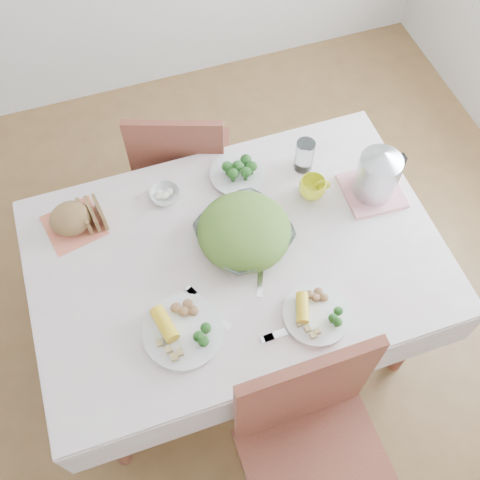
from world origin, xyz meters
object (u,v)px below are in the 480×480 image
object	(u,v)px
chair_near	(319,478)
chair_far	(184,161)
salad_bowl	(244,235)
yellow_mug	(312,188)
electric_kettle	(378,173)
dinner_plate_right	(317,315)
dinner_plate_left	(183,332)
dining_table	(237,299)

from	to	relation	value
chair_near	chair_far	world-z (taller)	chair_near
chair_far	salad_bowl	size ratio (longest dim) A/B	2.86
chair_near	yellow_mug	size ratio (longest dim) A/B	9.98
electric_kettle	dinner_plate_right	bearing A→B (deg)	-122.56
salad_bowl	yellow_mug	xyz separation A→B (m)	(0.32, 0.11, 0.00)
salad_bowl	dinner_plate_right	size ratio (longest dim) A/B	1.38
chair_far	yellow_mug	distance (m)	0.76
yellow_mug	chair_near	bearing A→B (deg)	-109.09
dinner_plate_left	yellow_mug	world-z (taller)	yellow_mug
electric_kettle	dining_table	bearing A→B (deg)	-158.90
dinner_plate_left	dining_table	bearing A→B (deg)	41.17
dinner_plate_right	electric_kettle	world-z (taller)	electric_kettle
chair_far	dinner_plate_right	bearing A→B (deg)	120.36
chair_far	yellow_mug	xyz separation A→B (m)	(0.38, -0.56, 0.34)
yellow_mug	electric_kettle	xyz separation A→B (m)	(0.23, -0.07, 0.08)
dining_table	yellow_mug	size ratio (longest dim) A/B	13.21
dinner_plate_right	dinner_plate_left	bearing A→B (deg)	169.24
chair_far	yellow_mug	bearing A→B (deg)	143.61
dining_table	salad_bowl	distance (m)	0.43
dinner_plate_left	yellow_mug	xyz separation A→B (m)	(0.63, 0.40, 0.03)
chair_far	dining_table	bearing A→B (deg)	110.99
chair_near	salad_bowl	size ratio (longest dim) A/B	3.26
salad_bowl	dinner_plate_left	xyz separation A→B (m)	(-0.31, -0.28, -0.03)
dinner_plate_right	yellow_mug	bearing A→B (deg)	69.49
yellow_mug	electric_kettle	distance (m)	0.25
chair_near	chair_far	size ratio (longest dim) A/B	1.14
dining_table	electric_kettle	world-z (taller)	electric_kettle
chair_far	dinner_plate_left	size ratio (longest dim) A/B	3.37
dining_table	salad_bowl	size ratio (longest dim) A/B	4.32
dinner_plate_right	yellow_mug	distance (m)	0.51
electric_kettle	dinner_plate_left	bearing A→B (deg)	-147.06
dinner_plate_right	electric_kettle	size ratio (longest dim) A/B	1.05
dining_table	dinner_plate_right	bearing A→B (deg)	-60.34
dining_table	chair_near	xyz separation A→B (m)	(0.04, -0.77, 0.09)
dinner_plate_left	dinner_plate_right	world-z (taller)	dinner_plate_left
chair_near	yellow_mug	xyz separation A→B (m)	(0.32, 0.94, 0.34)
chair_far	electric_kettle	bearing A→B (deg)	153.54
chair_far	yellow_mug	world-z (taller)	chair_far
dining_table	electric_kettle	bearing A→B (deg)	9.18
chair_near	dining_table	bearing A→B (deg)	92.28
dinner_plate_right	electric_kettle	distance (m)	0.59
salad_bowl	dinner_plate_left	world-z (taller)	salad_bowl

